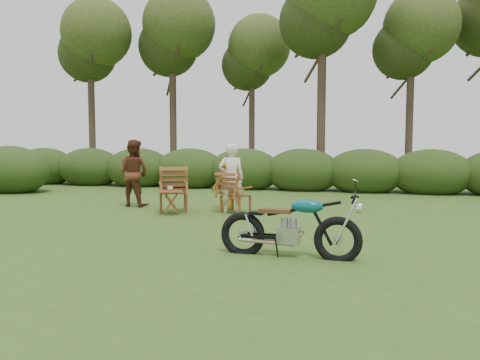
% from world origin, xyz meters
% --- Properties ---
extents(ground, '(80.00, 80.00, 0.00)m').
position_xyz_m(ground, '(0.00, 0.00, 0.00)').
color(ground, '#36521B').
rests_on(ground, ground).
extents(tree_line, '(22.52, 11.62, 8.14)m').
position_xyz_m(tree_line, '(0.50, 9.74, 3.81)').
color(tree_line, '#3D2D21').
rests_on(tree_line, ground).
extents(motorcycle, '(1.91, 0.80, 1.07)m').
position_xyz_m(motorcycle, '(0.96, -0.17, 0.00)').
color(motorcycle, '#0B8F94').
rests_on(motorcycle, ground).
extents(lawn_chair_right, '(0.82, 0.82, 0.92)m').
position_xyz_m(lawn_chair_right, '(-0.84, 3.61, 0.00)').
color(lawn_chair_right, brown).
rests_on(lawn_chair_right, ground).
extents(lawn_chair_left, '(0.96, 0.96, 1.04)m').
position_xyz_m(lawn_chair_left, '(-2.29, 3.43, 0.00)').
color(lawn_chair_left, brown).
rests_on(lawn_chair_left, ground).
extents(side_table, '(0.64, 0.59, 0.53)m').
position_xyz_m(side_table, '(-2.13, 2.93, 0.26)').
color(side_table, brown).
rests_on(side_table, ground).
extents(cup, '(0.13, 0.13, 0.10)m').
position_xyz_m(cup, '(-2.15, 2.94, 0.58)').
color(cup, beige).
rests_on(cup, side_table).
extents(adult_a, '(0.66, 0.52, 1.57)m').
position_xyz_m(adult_a, '(-0.93, 3.55, 0.00)').
color(adult_a, '#F7E5CB').
rests_on(adult_a, ground).
extents(adult_b, '(0.88, 0.72, 1.66)m').
position_xyz_m(adult_b, '(-3.58, 3.98, 0.00)').
color(adult_b, '#522817').
rests_on(adult_b, ground).
extents(child, '(0.79, 0.46, 1.21)m').
position_xyz_m(child, '(-1.17, 4.09, 0.00)').
color(child, orange).
rests_on(child, ground).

